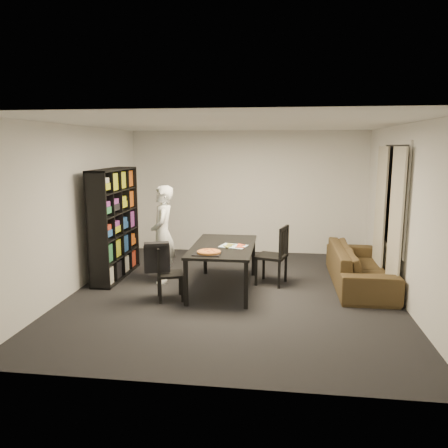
# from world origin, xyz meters

# --- Properties ---
(room) EXTENTS (5.01, 5.51, 2.61)m
(room) POSITION_xyz_m (0.00, 0.00, 1.30)
(room) COLOR black
(room) RESTS_ON ground
(window_pane) EXTENTS (0.02, 1.40, 1.60)m
(window_pane) POSITION_xyz_m (2.48, 0.60, 1.50)
(window_pane) COLOR black
(window_pane) RESTS_ON room
(window_frame) EXTENTS (0.03, 1.52, 1.72)m
(window_frame) POSITION_xyz_m (2.48, 0.60, 1.50)
(window_frame) COLOR white
(window_frame) RESTS_ON room
(curtain_left) EXTENTS (0.03, 0.70, 2.25)m
(curtain_left) POSITION_xyz_m (2.40, 0.08, 1.15)
(curtain_left) COLOR beige
(curtain_left) RESTS_ON room
(curtain_right) EXTENTS (0.03, 0.70, 2.25)m
(curtain_right) POSITION_xyz_m (2.40, 1.12, 1.15)
(curtain_right) COLOR beige
(curtain_right) RESTS_ON room
(bookshelf) EXTENTS (0.35, 1.50, 1.90)m
(bookshelf) POSITION_xyz_m (-2.16, 0.60, 0.95)
(bookshelf) COLOR black
(bookshelf) RESTS_ON room
(dining_table) EXTENTS (0.96, 1.73, 0.72)m
(dining_table) POSITION_xyz_m (-0.19, 0.15, 0.66)
(dining_table) COLOR black
(dining_table) RESTS_ON room
(chair_left) EXTENTS (0.48, 0.48, 0.82)m
(chair_left) POSITION_xyz_m (-0.99, -0.45, 0.47)
(chair_left) COLOR black
(chair_left) RESTS_ON room
(chair_right) EXTENTS (0.57, 0.57, 0.99)m
(chair_right) POSITION_xyz_m (0.66, 0.51, 0.56)
(chair_right) COLOR black
(chair_right) RESTS_ON room
(draped_jacket) EXTENTS (0.39, 0.27, 0.45)m
(draped_jacket) POSITION_xyz_m (-1.09, -0.48, 0.68)
(draped_jacket) COLOR black
(draped_jacket) RESTS_ON chair_left
(person) EXTENTS (0.51, 0.67, 1.64)m
(person) POSITION_xyz_m (-1.24, 0.42, 0.82)
(person) COLOR white
(person) RESTS_ON room
(baking_tray) EXTENTS (0.41, 0.33, 0.01)m
(baking_tray) POSITION_xyz_m (-0.35, -0.43, 0.73)
(baking_tray) COLOR black
(baking_tray) RESTS_ON dining_table
(pepperoni_pizza) EXTENTS (0.35, 0.35, 0.03)m
(pepperoni_pizza) POSITION_xyz_m (-0.33, -0.41, 0.75)
(pepperoni_pizza) COLOR #9F622E
(pepperoni_pizza) RESTS_ON dining_table
(kitchen_towel) EXTENTS (0.46, 0.39, 0.01)m
(kitchen_towel) POSITION_xyz_m (-0.02, 0.10, 0.73)
(kitchen_towel) COLOR white
(kitchen_towel) RESTS_ON dining_table
(pizza_slices) EXTENTS (0.44, 0.40, 0.01)m
(pizza_slices) POSITION_xyz_m (-0.00, 0.09, 0.74)
(pizza_slices) COLOR gold
(pizza_slices) RESTS_ON dining_table
(sofa) EXTENTS (0.86, 2.20, 0.64)m
(sofa) POSITION_xyz_m (2.03, 0.64, 0.32)
(sofa) COLOR #392A16
(sofa) RESTS_ON room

